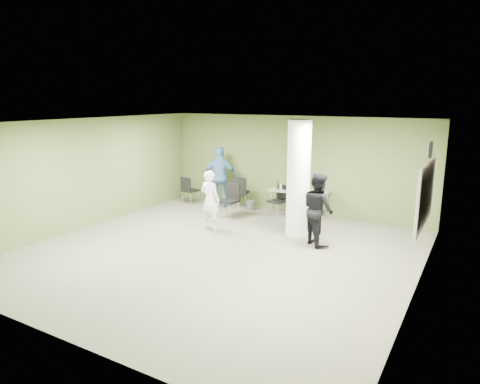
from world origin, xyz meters
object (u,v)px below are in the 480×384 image
Objects in this scene: folding_table at (298,192)px; man_blue at (220,177)px; man_black at (318,209)px; chair_back_left at (189,188)px; woman_white at (210,200)px.

folding_table is 2.50m from man_blue.
man_black is 4.19m from man_blue.
woman_white is at bearing 146.80° from chair_back_left.
folding_table is 2.36m from man_black.
folding_table is 0.89× the size of man_blue.
woman_white reaches higher than folding_table.
man_blue is at bearing -179.87° from folding_table.
woman_white is (-1.51, -2.19, 0.04)m from folding_table.
man_blue is at bearing -59.24° from woman_white.
man_black is (4.84, -1.61, 0.32)m from chair_back_left.
folding_table is at bearing -16.82° from man_black.
chair_back_left is at bearing -177.72° from folding_table.
man_blue reaches higher than folding_table.
chair_back_left is 0.58× the size of woman_white.
woman_white is (2.04, -1.82, 0.25)m from chair_back_left.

